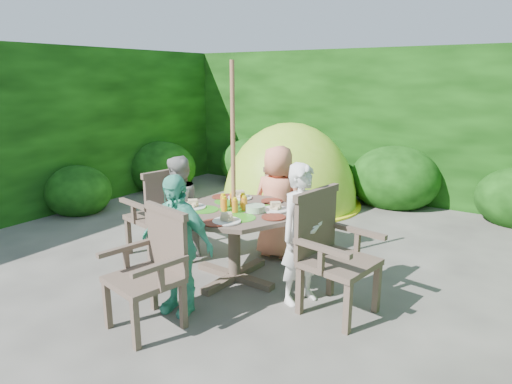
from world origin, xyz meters
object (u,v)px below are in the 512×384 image
Objects in this scene: patio_table at (234,221)px; garden_chair_back at (291,208)px; garden_chair_right at (331,251)px; garden_chair_front at (152,268)px; parasol_pole at (233,176)px; child_right at (302,234)px; child_front at (176,244)px; child_back at (278,202)px; dome_tent at (289,204)px; child_left at (178,210)px; garden_chair_left at (159,212)px.

garden_chair_back reaches higher than patio_table.
garden_chair_right is 1.54m from garden_chair_front.
parasol_pole reaches higher than child_right.
child_front is at bearing -92.38° from parasol_pole.
child_right is 1.13m from child_back.
garden_chair_back is at bearing -71.39° from dome_tent.
garden_chair_right is 0.83× the size of child_front.
child_left is at bearing 125.49° from child_front.
child_right reaches higher than garden_chair_right.
parasol_pole is 2.28× the size of garden_chair_back.
garden_chair_right is 2.18m from garden_chair_left.
patio_table is 1.41× the size of garden_chair_back.
child_right is at bearing 98.43° from garden_chair_right.
garden_chair_back is at bearing 51.57° from garden_chair_right.
garden_chair_front is 1.90m from child_back.
dome_tent reaches higher than child_right.
parasol_pole is at bearing 96.92° from garden_chair_right.
garden_chair_front is (1.06, -1.13, -0.03)m from garden_chair_left.
garden_chair_back is (-1.05, 1.13, -0.05)m from garden_chair_right.
child_right reaches higher than garden_chair_front.
child_left is at bearing 177.69° from patio_table.
garden_chair_right is at bearing 135.55° from child_back.
garden_chair_front is 0.36× the size of dome_tent.
garden_chair_front is 0.77× the size of child_front.
garden_chair_front is (-0.03, -1.10, -0.59)m from parasol_pole.
dome_tent is (0.13, 2.78, -0.54)m from garden_chair_left.
child_right is at bearing 35.49° from child_front.
child_left is (-0.84, -1.06, 0.09)m from garden_chair_back.
child_back is (0.83, 0.77, 0.05)m from child_left.
child_right is (0.76, -1.13, 0.14)m from garden_chair_back.
child_left is 1.13m from child_front.
child_left is at bearing 177.62° from parasol_pole.
child_front is (-0.07, -1.89, 0.11)m from garden_chair_back.
parasol_pole is (-0.00, -0.00, 0.46)m from patio_table.
garden_chair_right is at bearing -68.98° from child_right.
parasol_pole reaches higher than garden_chair_right.
child_back is 1.60m from child_front.
dome_tent reaches higher than child_left.
garden_chair_right is 1.04× the size of garden_chair_left.
patio_table is 1.10m from garden_chair_back.
child_front is at bearing 34.90° from child_left.
child_left is (-1.89, 0.07, 0.05)m from garden_chair_right.
garden_chair_back is 0.80× the size of child_left.
garden_chair_right is at bearing 80.21° from child_left.
child_left is 0.45× the size of dome_tent.
child_back is at bearing 60.39° from garden_chair_right.
child_back is (-1.05, 0.83, 0.09)m from garden_chair_right.
garden_chair_right is at bearing -1.84° from parasol_pole.
garden_chair_front is at bearing 142.20° from garden_chair_right.
garden_chair_back is 1.00× the size of garden_chair_front.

